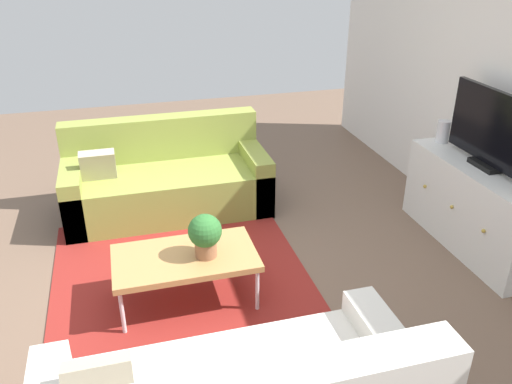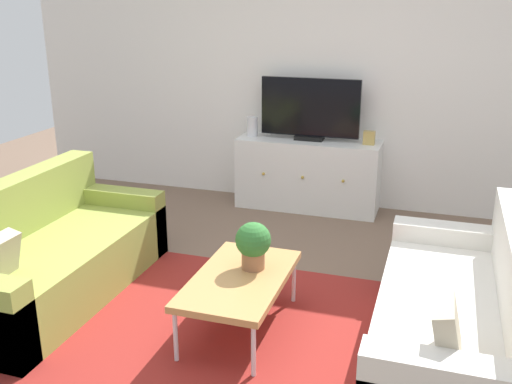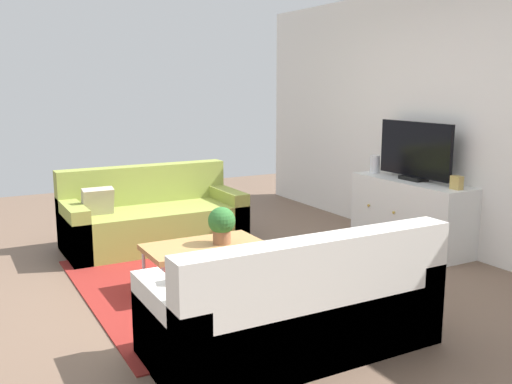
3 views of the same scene
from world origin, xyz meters
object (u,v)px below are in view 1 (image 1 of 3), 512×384
Objects in this scene: coffee_table at (185,259)px; flat_screen_tv at (494,131)px; tv_console at (476,207)px; couch_left_side at (166,180)px; potted_plant at (205,234)px; glass_vase at (443,132)px.

flat_screen_tv is at bearing 92.88° from coffee_table.
coffee_table is 0.69× the size of tv_console.
potted_plant is at bearing 3.95° from couch_left_side.
flat_screen_tv is at bearing 60.10° from couch_left_side.
potted_plant is (1.54, 0.11, 0.28)m from couch_left_side.
coffee_table is 5.00× the size of glass_vase.
flat_screen_tv is at bearing 94.13° from potted_plant.
coffee_table is 2.52m from flat_screen_tv.
glass_vase is (-0.71, 2.41, 0.46)m from coffee_table.
potted_plant is 0.32× the size of flat_screen_tv.
couch_left_side is at bearing 178.59° from coffee_table.
flat_screen_tv is 4.98× the size of glass_vase.
tv_console is at bearing 59.90° from couch_left_side.
coffee_table is at bearing -87.10° from tv_console.
couch_left_side reaches higher than tv_console.
potted_plant reaches higher than coffee_table.
potted_plant is 2.28m from tv_console.
couch_left_side reaches higher than potted_plant.
tv_console is 0.66m from flat_screen_tv.
glass_vase is (0.79, 2.37, 0.53)m from couch_left_side.
tv_console is (-0.12, 2.41, 0.00)m from coffee_table.
potted_plant is 1.58× the size of glass_vase.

